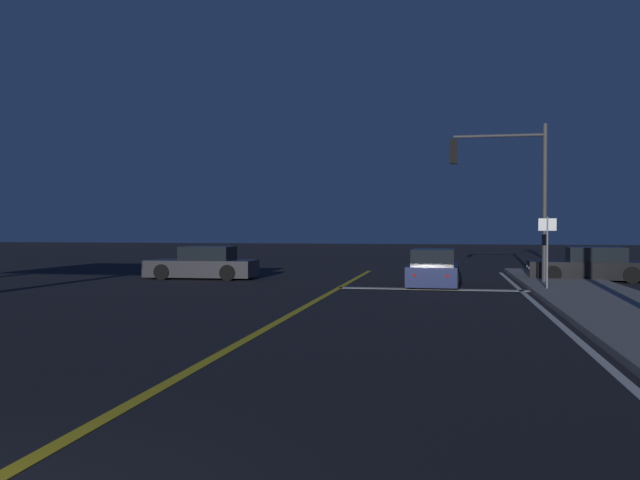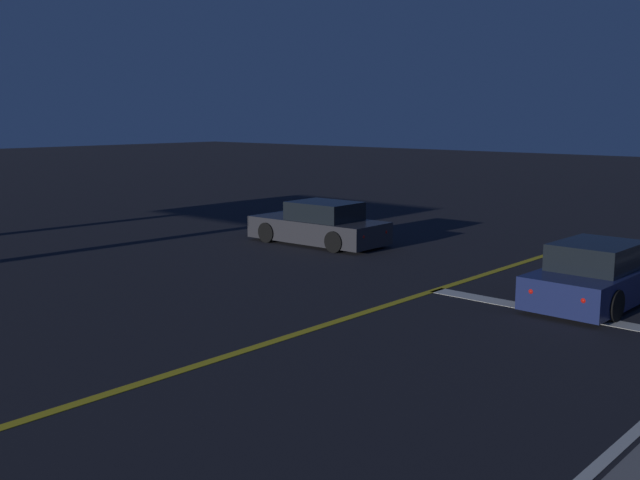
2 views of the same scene
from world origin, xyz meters
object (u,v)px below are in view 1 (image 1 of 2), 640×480
car_parked_curb_black (590,266)px  traffic_signal_near_right (511,179)px  car_side_waiting_navy (433,270)px  street_sign_corner (547,242)px  car_distant_tail_charcoal (203,265)px

car_parked_curb_black → traffic_signal_near_right: 5.25m
car_side_waiting_navy → car_parked_curb_black: size_ratio=0.93×
traffic_signal_near_right → street_sign_corner: size_ratio=2.39×
car_parked_curb_black → car_distant_tail_charcoal: 15.55m
car_parked_curb_black → street_sign_corner: 5.81m
car_parked_curb_black → traffic_signal_near_right: size_ratio=0.79×
car_side_waiting_navy → car_parked_curb_black: bearing=29.3°
car_parked_curb_black → car_distant_tail_charcoal: size_ratio=1.03×
car_distant_tail_charcoal → street_sign_corner: 13.54m
car_parked_curb_black → car_distant_tail_charcoal: (-15.44, -1.86, 0.00)m
street_sign_corner → car_parked_curb_black: bearing=65.6°
street_sign_corner → car_side_waiting_navy: bearing=152.6°
car_parked_curb_black → street_sign_corner: bearing=158.1°
car_parked_curb_black → street_sign_corner: (-2.36, -5.20, 1.08)m
car_distant_tail_charcoal → traffic_signal_near_right: size_ratio=0.77×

